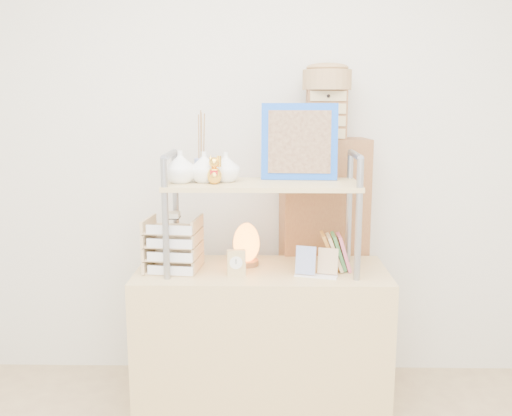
{
  "coord_description": "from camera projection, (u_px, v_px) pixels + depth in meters",
  "views": [
    {
      "loc": [
        0.02,
        -1.43,
        1.56
      ],
      "look_at": [
        -0.03,
        1.2,
        1.05
      ],
      "focal_mm": 40.0,
      "sensor_mm": 36.0,
      "label": 1
    }
  ],
  "objects": [
    {
      "name": "desk",
      "position": [
        262.0,
        343.0,
        2.8
      ],
      "size": [
        1.2,
        0.5,
        0.75
      ],
      "primitive_type": "cube",
      "color": "tan",
      "rests_on": "ground"
    },
    {
      "name": "salt_lamp",
      "position": [
        246.0,
        244.0,
        2.78
      ],
      "size": [
        0.14,
        0.13,
        0.21
      ],
      "color": "brown",
      "rests_on": "desk"
    },
    {
      "name": "room_shell",
      "position": [
        261.0,
        53.0,
        1.76
      ],
      "size": [
        3.42,
        3.41,
        2.61
      ],
      "color": "silver",
      "rests_on": "ground"
    },
    {
      "name": "hutch",
      "position": [
        247.0,
        178.0,
        2.66
      ],
      "size": [
        0.9,
        0.34,
        0.79
      ],
      "color": "gray",
      "rests_on": "desk"
    },
    {
      "name": "letter_tray",
      "position": [
        173.0,
        247.0,
        2.7
      ],
      "size": [
        0.25,
        0.24,
        0.28
      ],
      "color": "tan",
      "rests_on": "desk"
    },
    {
      "name": "woven_basket",
      "position": [
        327.0,
        80.0,
        2.9
      ],
      "size": [
        0.25,
        0.25,
        0.1
      ],
      "primitive_type": "cylinder",
      "color": "#916642",
      "rests_on": "drawer_chest"
    },
    {
      "name": "desk_clock",
      "position": [
        236.0,
        263.0,
        2.63
      ],
      "size": [
        0.09,
        0.05,
        0.12
      ],
      "color": "#D6B873",
      "rests_on": "desk"
    },
    {
      "name": "postcard_stand",
      "position": [
        316.0,
        268.0,
        2.62
      ],
      "size": [
        0.2,
        0.1,
        0.14
      ],
      "color": "white",
      "rests_on": "desk"
    },
    {
      "name": "drawer_chest",
      "position": [
        326.0,
        115.0,
        2.93
      ],
      "size": [
        0.2,
        0.16,
        0.25
      ],
      "color": "brown",
      "rests_on": "cabinet"
    },
    {
      "name": "cabinet",
      "position": [
        322.0,
        263.0,
        3.1
      ],
      "size": [
        0.47,
        0.29,
        1.35
      ],
      "primitive_type": "cube",
      "rotation": [
        0.0,
        0.0,
        0.11
      ],
      "color": "brown",
      "rests_on": "ground"
    }
  ]
}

